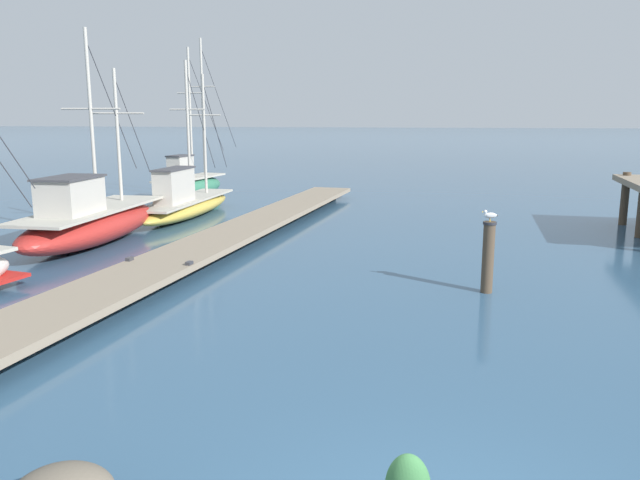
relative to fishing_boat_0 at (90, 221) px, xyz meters
The scene contains 6 objects.
floating_dock 4.51m from the fishing_boat_0, 12.14° to the left, with size 3.91×23.82×0.53m.
fishing_boat_0 is the anchor object (origin of this frame).
fishing_boat_2 10.46m from the fishing_boat_0, 95.42° to the left, with size 2.24×7.45×7.49m.
fishing_boat_3 5.46m from the fishing_boat_0, 80.82° to the left, with size 1.71×8.37×5.97m.
mooring_piling 12.10m from the fishing_boat_0, 16.01° to the right, with size 0.30×0.30×1.61m.
perched_seagull 12.15m from the fishing_boat_0, 16.00° to the right, with size 0.38×0.20×0.27m.
Camera 1 is at (-0.18, -5.16, 3.92)m, focal length 35.26 mm.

